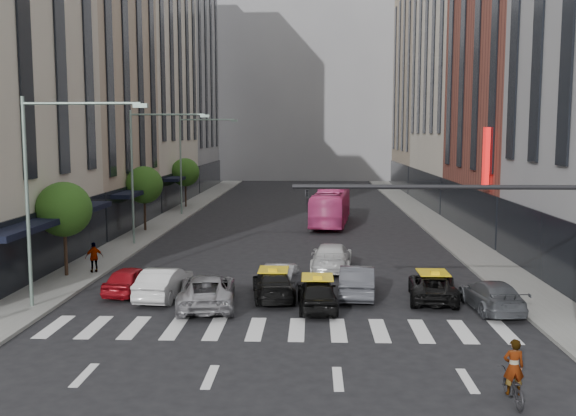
# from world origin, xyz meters

# --- Properties ---
(ground) EXTENTS (160.00, 160.00, 0.00)m
(ground) POSITION_xyz_m (0.00, 0.00, 0.00)
(ground) COLOR black
(ground) RESTS_ON ground
(sidewalk_left) EXTENTS (3.00, 96.00, 0.15)m
(sidewalk_left) POSITION_xyz_m (-11.50, 30.00, 0.07)
(sidewalk_left) COLOR slate
(sidewalk_left) RESTS_ON ground
(sidewalk_right) EXTENTS (3.00, 96.00, 0.15)m
(sidewalk_right) POSITION_xyz_m (11.50, 30.00, 0.07)
(sidewalk_right) COLOR slate
(sidewalk_right) RESTS_ON ground
(building_left_b) EXTENTS (8.00, 16.00, 24.00)m
(building_left_b) POSITION_xyz_m (-17.00, 28.00, 12.00)
(building_left_b) COLOR tan
(building_left_b) RESTS_ON ground
(building_left_c) EXTENTS (8.00, 20.00, 36.00)m
(building_left_c) POSITION_xyz_m (-17.00, 46.00, 18.00)
(building_left_c) COLOR beige
(building_left_c) RESTS_ON ground
(building_left_d) EXTENTS (8.00, 18.00, 30.00)m
(building_left_d) POSITION_xyz_m (-17.00, 65.00, 15.00)
(building_left_d) COLOR gray
(building_left_d) RESTS_ON ground
(building_right_b) EXTENTS (8.00, 18.00, 26.00)m
(building_right_b) POSITION_xyz_m (17.00, 27.00, 13.00)
(building_right_b) COLOR brown
(building_right_b) RESTS_ON ground
(building_right_c) EXTENTS (8.00, 20.00, 40.00)m
(building_right_c) POSITION_xyz_m (17.00, 46.00, 20.00)
(building_right_c) COLOR beige
(building_right_c) RESTS_ON ground
(building_right_d) EXTENTS (8.00, 18.00, 28.00)m
(building_right_d) POSITION_xyz_m (17.00, 65.00, 14.00)
(building_right_d) COLOR tan
(building_right_d) RESTS_ON ground
(building_far) EXTENTS (30.00, 10.00, 36.00)m
(building_far) POSITION_xyz_m (0.00, 85.00, 18.00)
(building_far) COLOR gray
(building_far) RESTS_ON ground
(tree_near) EXTENTS (2.88, 2.88, 4.95)m
(tree_near) POSITION_xyz_m (-11.80, 10.00, 3.65)
(tree_near) COLOR black
(tree_near) RESTS_ON sidewalk_left
(tree_mid) EXTENTS (2.88, 2.88, 4.95)m
(tree_mid) POSITION_xyz_m (-11.80, 26.00, 3.65)
(tree_mid) COLOR black
(tree_mid) RESTS_ON sidewalk_left
(tree_far) EXTENTS (2.88, 2.88, 4.95)m
(tree_far) POSITION_xyz_m (-11.80, 42.00, 3.65)
(tree_far) COLOR black
(tree_far) RESTS_ON sidewalk_left
(streetlamp_near) EXTENTS (5.38, 0.25, 9.00)m
(streetlamp_near) POSITION_xyz_m (-10.04, 4.00, 5.90)
(streetlamp_near) COLOR gray
(streetlamp_near) RESTS_ON sidewalk_left
(streetlamp_mid) EXTENTS (5.38, 0.25, 9.00)m
(streetlamp_mid) POSITION_xyz_m (-10.04, 20.00, 5.90)
(streetlamp_mid) COLOR gray
(streetlamp_mid) RESTS_ON sidewalk_left
(streetlamp_far) EXTENTS (5.38, 0.25, 9.00)m
(streetlamp_far) POSITION_xyz_m (-10.04, 36.00, 5.90)
(streetlamp_far) COLOR gray
(streetlamp_far) RESTS_ON sidewalk_left
(traffic_signal) EXTENTS (10.10, 0.20, 6.00)m
(traffic_signal) POSITION_xyz_m (7.69, -1.00, 4.47)
(traffic_signal) COLOR black
(traffic_signal) RESTS_ON ground
(liberty_sign) EXTENTS (0.30, 0.70, 4.00)m
(liberty_sign) POSITION_xyz_m (12.60, 20.00, 6.00)
(liberty_sign) COLOR red
(liberty_sign) RESTS_ON ground
(car_red) EXTENTS (2.01, 4.07, 1.33)m
(car_red) POSITION_xyz_m (-7.47, 6.85, 0.67)
(car_red) COLOR #9F0E18
(car_red) RESTS_ON ground
(car_white_front) EXTENTS (1.97, 4.54, 1.45)m
(car_white_front) POSITION_xyz_m (-5.66, 6.06, 0.73)
(car_white_front) COLOR silver
(car_white_front) RESTS_ON ground
(car_silver) EXTENTS (3.00, 5.46, 1.45)m
(car_silver) POSITION_xyz_m (-3.44, 4.69, 0.72)
(car_silver) COLOR gray
(car_silver) RESTS_ON ground
(taxi_left) EXTENTS (2.41, 4.78, 1.33)m
(taxi_left) POSITION_xyz_m (-0.60, 6.21, 0.67)
(taxi_left) COLOR black
(taxi_left) RESTS_ON ground
(taxi_center) EXTENTS (1.88, 4.21, 1.40)m
(taxi_center) POSITION_xyz_m (1.41, 4.43, 0.70)
(taxi_center) COLOR black
(taxi_center) RESTS_ON ground
(car_grey_mid) EXTENTS (1.91, 4.62, 1.49)m
(car_grey_mid) POSITION_xyz_m (3.28, 6.72, 0.74)
(car_grey_mid) COLOR #42444A
(car_grey_mid) RESTS_ON ground
(taxi_right) EXTENTS (2.63, 4.76, 1.26)m
(taxi_right) POSITION_xyz_m (6.70, 6.20, 0.63)
(taxi_right) COLOR black
(taxi_right) RESTS_ON ground
(car_grey_curb) EXTENTS (2.20, 4.66, 1.31)m
(car_grey_curb) POSITION_xyz_m (8.92, 4.56, 0.66)
(car_grey_curb) COLOR #484B50
(car_grey_curb) RESTS_ON ground
(car_row2_left) EXTENTS (1.81, 4.27, 1.37)m
(car_row2_left) POSITION_xyz_m (-0.32, 7.82, 0.69)
(car_row2_left) COLOR gray
(car_row2_left) RESTS_ON ground
(car_row2_right) EXTENTS (2.57, 5.41, 1.52)m
(car_row2_right) POSITION_xyz_m (2.26, 12.48, 0.76)
(car_row2_right) COLOR silver
(car_row2_right) RESTS_ON ground
(bus) EXTENTS (3.73, 11.06, 3.02)m
(bus) POSITION_xyz_m (2.69, 30.24, 1.51)
(bus) COLOR #DF4187
(bus) RESTS_ON ground
(motorcycle) EXTENTS (0.62, 1.78, 0.94)m
(motorcycle) POSITION_xyz_m (6.88, -5.09, 0.47)
(motorcycle) COLOR black
(motorcycle) RESTS_ON ground
(rider) EXTENTS (0.59, 0.39, 1.62)m
(rider) POSITION_xyz_m (6.88, -5.09, 1.74)
(rider) COLOR gray
(rider) RESTS_ON motorcycle
(pedestrian_far) EXTENTS (1.02, 0.85, 1.63)m
(pedestrian_far) POSITION_xyz_m (-10.57, 10.80, 0.96)
(pedestrian_far) COLOR gray
(pedestrian_far) RESTS_ON sidewalk_left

